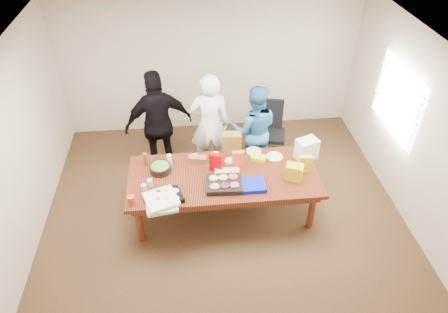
{
  "coord_description": "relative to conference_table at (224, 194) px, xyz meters",
  "views": [
    {
      "loc": [
        -0.47,
        -4.56,
        4.66
      ],
      "look_at": [
        0.01,
        0.1,
        1.02
      ],
      "focal_mm": 32.92,
      "sensor_mm": 36.0,
      "label": 1
    }
  ],
  "objects": [
    {
      "name": "office_chair",
      "position": [
        0.99,
        1.32,
        0.15
      ],
      "size": [
        0.64,
        0.64,
        1.04
      ],
      "primitive_type": "cube",
      "rotation": [
        0.0,
        0.0,
        -0.23
      ],
      "color": "black",
      "rests_on": "floor"
    },
    {
      "name": "veggie_tray",
      "position": [
        -0.83,
        -0.42,
        0.41
      ],
      "size": [
        0.5,
        0.44,
        0.06
      ],
      "primitive_type": "cube",
      "rotation": [
        0.0,
        0.0,
        0.31
      ],
      "color": "black",
      "rests_on": "conference_table"
    },
    {
      "name": "kraft_bag",
      "position": [
        0.18,
        0.51,
        0.56
      ],
      "size": [
        0.3,
        0.18,
        0.37
      ],
      "primitive_type": "cube",
      "rotation": [
        0.0,
        0.0,
        -0.07
      ],
      "color": "brown",
      "rests_on": "conference_table"
    },
    {
      "name": "chip_bag_blue",
      "position": [
        0.36,
        -0.29,
        0.41
      ],
      "size": [
        0.41,
        0.3,
        0.06
      ],
      "primitive_type": "cube",
      "rotation": [
        0.0,
        0.0,
        -0.0
      ],
      "color": "#0C1BC6",
      "rests_on": "conference_table"
    },
    {
      "name": "floor",
      "position": [
        0.0,
        0.0,
        -0.39
      ],
      "size": [
        5.5,
        5.0,
        0.02
      ],
      "primitive_type": "cube",
      "color": "#47301E",
      "rests_on": "ground"
    },
    {
      "name": "ceiling",
      "position": [
        0.0,
        0.0,
        2.33
      ],
      "size": [
        5.5,
        5.0,
        0.02
      ],
      "primitive_type": "cube",
      "color": "white",
      "rests_on": "wall_back"
    },
    {
      "name": "sheet_cake",
      "position": [
        0.04,
        -0.03,
        0.41
      ],
      "size": [
        0.39,
        0.31,
        0.06
      ],
      "primitive_type": "cube",
      "rotation": [
        0.0,
        0.0,
        -0.12
      ],
      "color": "beige",
      "rests_on": "conference_table"
    },
    {
      "name": "wall_right",
      "position": [
        2.75,
        0.0,
        0.98
      ],
      "size": [
        0.04,
        5.0,
        2.7
      ],
      "primitive_type": "cube",
      "color": "beige",
      "rests_on": "floor"
    },
    {
      "name": "chip_bag_red",
      "position": [
        -0.1,
        0.13,
        0.52
      ],
      "size": [
        0.22,
        0.15,
        0.29
      ],
      "primitive_type": "cube",
      "rotation": [
        0.0,
        0.0,
        -0.37
      ],
      "color": "#A60203",
      "rests_on": "conference_table"
    },
    {
      "name": "person_right",
      "position": [
        0.62,
        1.05,
        0.43
      ],
      "size": [
        0.86,
        0.71,
        1.61
      ],
      "primitive_type": "imported",
      "rotation": [
        0.0,
        0.0,
        3.0
      ],
      "color": "teal",
      "rests_on": "floor"
    },
    {
      "name": "grocery_bag_white",
      "position": [
        1.3,
        0.29,
        0.54
      ],
      "size": [
        0.37,
        0.32,
        0.33
      ],
      "primitive_type": "cube",
      "rotation": [
        0.0,
        0.0,
        0.36
      ],
      "color": "white",
      "rests_on": "conference_table"
    },
    {
      "name": "pizza_box_upper",
      "position": [
        -0.9,
        -0.49,
        0.45
      ],
      "size": [
        0.53,
        0.53,
        0.05
      ],
      "primitive_type": "cube",
      "rotation": [
        0.0,
        0.0,
        0.34
      ],
      "color": "white",
      "rests_on": "pizza_box_lower"
    },
    {
      "name": "dip_bowl_a",
      "position": [
        0.12,
        0.25,
        0.41
      ],
      "size": [
        0.21,
        0.21,
        0.07
      ],
      "primitive_type": "cylinder",
      "rotation": [
        0.0,
        0.0,
        -0.32
      ],
      "color": "beige",
      "rests_on": "conference_table"
    },
    {
      "name": "plate_a",
      "position": [
        0.83,
        0.35,
        0.38
      ],
      "size": [
        0.28,
        0.28,
        0.01
      ],
      "primitive_type": "cylinder",
      "rotation": [
        0.0,
        0.0,
        -0.1
      ],
      "color": "silver",
      "rests_on": "conference_table"
    },
    {
      "name": "red_cup",
      "position": [
        -1.3,
        -0.46,
        0.44
      ],
      "size": [
        0.11,
        0.11,
        0.13
      ],
      "primitive_type": "cylinder",
      "rotation": [
        0.0,
        0.0,
        -0.06
      ],
      "color": "red",
      "rests_on": "conference_table"
    },
    {
      "name": "clear_cup_b",
      "position": [
        -1.07,
        -0.11,
        0.43
      ],
      "size": [
        0.08,
        0.08,
        0.1
      ],
      "primitive_type": "cylinder",
      "rotation": [
        0.0,
        0.0,
        0.06
      ],
      "color": "white",
      "rests_on": "conference_table"
    },
    {
      "name": "salad_bowl",
      "position": [
        -0.93,
        0.19,
        0.43
      ],
      "size": [
        0.35,
        0.35,
        0.1
      ],
      "primitive_type": "cylinder",
      "rotation": [
        0.0,
        0.0,
        0.08
      ],
      "color": "black",
      "rests_on": "conference_table"
    },
    {
      "name": "window_panel",
      "position": [
        2.72,
        0.6,
        1.12
      ],
      "size": [
        0.03,
        1.4,
        1.1
      ],
      "primitive_type": "cube",
      "color": "white",
      "rests_on": "wall_right"
    },
    {
      "name": "window_blinds",
      "position": [
        2.68,
        0.6,
        1.12
      ],
      "size": [
        0.04,
        1.36,
        1.0
      ],
      "primitive_type": "cube",
      "color": "beige",
      "rests_on": "wall_right"
    },
    {
      "name": "dip_bowl_b",
      "position": [
        -0.41,
        0.42,
        0.4
      ],
      "size": [
        0.18,
        0.18,
        0.06
      ],
      "primitive_type": "cylinder",
      "rotation": [
        0.0,
        0.0,
        -0.26
      ],
      "color": "beige",
      "rests_on": "conference_table"
    },
    {
      "name": "banana_bunch",
      "position": [
        0.56,
        0.3,
        0.41
      ],
      "size": [
        0.26,
        0.21,
        0.08
      ],
      "primitive_type": "cube",
      "rotation": [
        0.0,
        0.0,
        -0.39
      ],
      "color": "#D4E514",
      "rests_on": "conference_table"
    },
    {
      "name": "fruit_tray",
      "position": [
        -0.02,
        -0.24,
        0.41
      ],
      "size": [
        0.53,
        0.42,
        0.08
      ],
      "primitive_type": "cube",
      "rotation": [
        0.0,
        0.0,
        -0.06
      ],
      "color": "black",
      "rests_on": "conference_table"
    },
    {
      "name": "person_left",
      "position": [
        -0.95,
        1.16,
        0.57
      ],
      "size": [
        1.19,
        0.7,
        1.9
      ],
      "primitive_type": "imported",
      "rotation": [
        0.0,
        0.0,
        3.37
      ],
      "color": "black",
      "rests_on": "floor"
    },
    {
      "name": "pizza_box_lower",
      "position": [
        -0.9,
        -0.52,
        0.4
      ],
      "size": [
        0.47,
        0.47,
        0.05
      ],
      "primitive_type": "cube",
      "rotation": [
        0.0,
        0.0,
        0.14
      ],
      "color": "beige",
      "rests_on": "conference_table"
    },
    {
      "name": "wall_left",
      "position": [
        -2.75,
        0.0,
        0.98
      ],
      "size": [
        0.04,
        5.0,
        2.7
      ],
      "primitive_type": "cube",
      "color": "beige",
      "rests_on": "floor"
    },
    {
      "name": "wall_back",
      "position": [
        0.0,
        2.5,
        0.98
      ],
      "size": [
        5.5,
        0.04,
        2.7
      ],
      "primitive_type": "cube",
      "color": "beige",
      "rests_on": "floor"
    },
    {
      "name": "plate_b",
      "position": [
        0.53,
        0.52,
        0.38
      ],
      "size": [
        0.27,
        0.27,
        0.02
      ],
      "primitive_type": "cylinder",
      "rotation": [
        0.0,
        0.0,
        -0.09
      ],
      "color": "silver",
      "rests_on": "conference_table"
    },
    {
      "name": "chip_bag_orange",
      "position": [
        0.23,
        0.18,
        0.51
      ],
      "size": [
        0.18,
        0.09,
        0.27
      ],
      "primitive_type": "cube",
      "rotation": [
        0.0,
        0.0,
        0.08
      ],
      "color": "#F1562F",
      "rests_on": "conference_table"
    },
    {
      "name": "bread_loaf",
      "position": [
        -0.37,
        0.34,
        0.43
      ],
      "size": [
        0.28,
        0.17,
        0.11
      ],
      "primitive_type": "cube",
      "rotation": [
        0.0,
        0.0,
        -0.2
      ],
      "color": "brown",
      "rests_on": "conference_table"
    },
    {
      "name": "mayo_jar",
      "position": [
        -0.09,
        0.35,
        0.45
      ],
      "size": [
        0.1,
        0.1,
        0.15
      ],
      "primitive_type": "cylinder",
      "rotation": [
        0.0,
        0.0,
        -0.04
      ],
      "color": "white",
      "rests_on": "conference_table"
    },
    {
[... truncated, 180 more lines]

